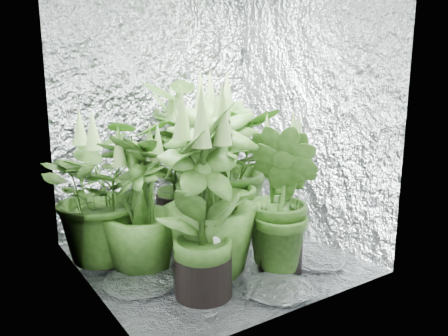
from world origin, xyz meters
name	(u,v)px	position (x,y,z in m)	size (l,w,h in m)	color
ground	(213,257)	(0.00, 0.00, 0.00)	(1.60, 1.60, 0.00)	silver
walls	(212,105)	(0.00, 0.00, 1.00)	(1.62, 1.62, 2.00)	silver
plant_a	(105,191)	(-0.60, 0.32, 0.47)	(0.87, 0.87, 1.00)	black
plant_b	(176,166)	(0.05, 0.60, 0.51)	(0.76, 0.76, 1.13)	black
plant_c	(219,180)	(0.08, 0.05, 0.51)	(0.58, 0.58, 1.08)	black
plant_d	(141,206)	(-0.48, 0.04, 0.42)	(0.66, 0.66, 0.92)	black
plant_e	(220,161)	(0.22, 0.25, 0.58)	(1.28, 1.28, 1.22)	black
plant_f	(203,205)	(-0.32, -0.40, 0.51)	(0.75, 0.75, 1.13)	black
plant_g	(282,200)	(0.24, -0.39, 0.45)	(0.49, 0.49, 0.98)	black
plant_h	(211,193)	(-0.14, -0.21, 0.51)	(0.76, 0.76, 1.09)	black
circulation_fan	(250,207)	(0.62, 0.43, 0.13)	(0.17, 0.26, 0.32)	black
plant_label	(217,243)	(-0.25, -0.44, 0.30)	(0.04, 0.01, 0.07)	white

